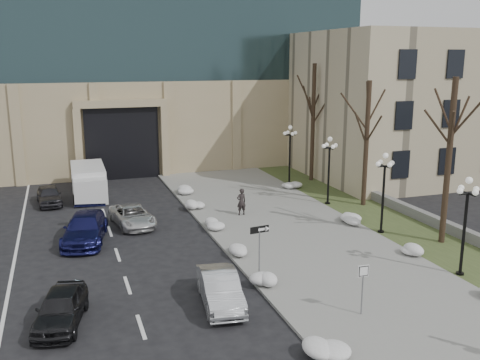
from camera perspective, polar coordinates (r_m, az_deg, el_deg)
The scene contains 30 objects.
sidewalk at distance 31.06m, azimuth 5.80°, elevation -5.70°, with size 9.00×40.00×0.12m, color gray.
curb at distance 29.55m, azimuth -2.22°, elevation -6.62°, with size 0.30×40.00×0.14m, color gray.
grass_strip at distance 34.18m, azimuth 15.79°, elevation -4.40°, with size 4.00×40.00×0.10m, color #3A4623.
stone_wall at distance 36.78m, azimuth 16.64°, elevation -2.75°, with size 0.50×30.00×0.70m, color slate.
classical_building at distance 51.24m, azimuth 18.51°, elevation 7.87°, with size 22.00×18.12×12.00m.
car_a at distance 21.94m, azimuth -18.57°, elevation -12.81°, with size 1.60×3.98×1.36m, color black.
car_b at distance 22.38m, azimuth -2.13°, elevation -11.53°, with size 1.47×4.21×1.39m, color #AFB3B7.
car_c at distance 30.77m, azimuth -16.21°, elevation -4.99°, with size 2.12×5.20×1.51m, color #16184F.
car_d at distance 33.01m, azimuth -11.41°, elevation -3.76°, with size 2.03×4.41×1.22m, color silver.
car_e at distance 39.24m, azimuth -19.69°, elevation -1.54°, with size 1.54×3.83×1.31m, color #313136.
pedestrian at distance 34.05m, azimuth 0.15°, elevation -2.34°, with size 0.63×0.41×1.72m, color black.
box_truck at distance 40.80m, azimuth -15.84°, elevation -0.19°, with size 2.45×6.70×2.12m.
one_way_sign at distance 24.17m, azimuth 2.44°, elevation -5.93°, with size 0.98×0.28×2.60m.
keep_sign at distance 21.56m, azimuth 12.99°, elevation -10.27°, with size 0.46×0.07×2.16m.
snow_clump_b at distance 19.38m, azimuth 9.20°, elevation -17.14°, with size 1.10×1.60×0.36m, color white.
snow_clump_c at distance 23.91m, azimuth 3.17°, elevation -10.91°, with size 1.10×1.60×0.36m, color white.
snow_clump_d at distance 27.63m, azimuth -0.27°, elevation -7.51°, with size 1.10×1.60×0.36m, color white.
snow_clump_e at distance 31.83m, azimuth -2.34°, elevation -4.73°, with size 1.10×1.60×0.36m, color white.
snow_clump_f at distance 35.72m, azimuth -4.88°, elevation -2.78°, with size 1.10×1.60×0.36m, color white.
snow_clump_g at distance 39.73m, azimuth -6.27°, elevation -1.19°, with size 1.10×1.60×0.36m, color white.
snow_clump_i at distance 28.82m, azimuth 17.28°, elevation -7.24°, with size 1.10×1.60×0.36m, color white.
snow_clump_j at distance 33.42m, azimuth 11.61°, elevation -4.12°, with size 1.10×1.60×0.36m, color white.
snow_clump_k at distance 41.40m, azimuth 5.40°, elevation -0.60°, with size 1.10×1.60×0.36m, color white.
lamppost_a at distance 26.33m, azimuth 22.95°, elevation -3.27°, with size 1.18×1.18×4.76m.
lamppost_b at distance 31.28m, azimuth 15.10°, elevation -0.22°, with size 1.18×1.18×4.76m.
lamppost_c at distance 36.72m, azimuth 9.49°, elevation 1.97°, with size 1.18×1.18×4.76m.
lamppost_d at distance 42.45m, azimuth 5.35°, elevation 3.57°, with size 1.18×1.18×4.76m.
tree_near at distance 30.15m, azimuth 21.54°, elevation 4.17°, with size 3.20×3.20×9.00m.
tree_mid at distance 36.59m, azimuth 13.43°, elevation 5.61°, with size 3.20×3.20×8.50m.
tree_far at distance 43.46m, azimuth 7.83°, elevation 7.81°, with size 3.20×3.20×9.50m.
Camera 1 is at (-8.92, -12.69, 9.97)m, focal length 40.00 mm.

